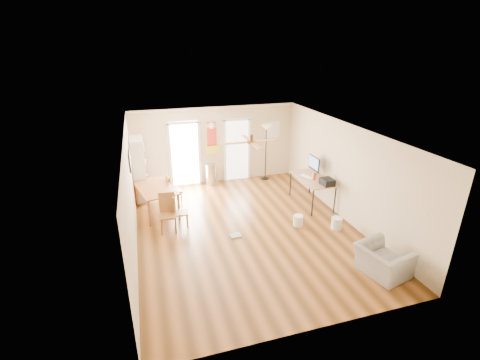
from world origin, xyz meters
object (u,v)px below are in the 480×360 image
object	(u,v)px
dining_chair_right_b	(181,211)
dining_chair_right_a	(174,189)
bookshelf	(139,169)
dining_chair_near	(168,213)
computer_desk	(311,191)
printer	(327,182)
armchair	(383,261)
dining_table	(157,200)
torchiere_lamp	(266,152)
wastebasket_b	(337,223)
wastebasket_a	(298,221)
trash_can	(211,174)

from	to	relation	value
dining_chair_right_b	dining_chair_right_a	bearing A→B (deg)	3.23
bookshelf	dining_chair_near	bearing A→B (deg)	-77.84
dining_chair_right_b	computer_desk	xyz separation A→B (m)	(3.91, 0.26, -0.04)
dining_chair_right_a	dining_chair_near	size ratio (longest dim) A/B	0.91
printer	armchair	xyz separation A→B (m)	(-0.30, -2.87, -0.61)
dining_table	torchiere_lamp	size ratio (longest dim) A/B	0.79
dining_table	dining_chair_right_b	xyz separation A→B (m)	(0.55, -1.03, 0.06)
dining_table	armchair	bearing A→B (deg)	-44.49
torchiere_lamp	armchair	bearing A→B (deg)	-85.65
torchiere_lamp	wastebasket_b	size ratio (longest dim) A/B	6.20
bookshelf	dining_table	distance (m)	1.30
dining_chair_right_b	wastebasket_a	distance (m)	3.10
trash_can	printer	world-z (taller)	printer
computer_desk	wastebasket_b	world-z (taller)	computer_desk
dining_table	armchair	distance (m)	6.03
dining_chair_right_a	torchiere_lamp	size ratio (longest dim) A/B	0.46
dining_chair_near	wastebasket_a	xyz separation A→B (m)	(3.30, -0.71, -0.35)
dining_chair_right_a	dining_chair_near	distance (m)	1.62
dining_chair_right_a	dining_chair_right_b	bearing A→B (deg)	170.74
wastebasket_a	trash_can	bearing A→B (deg)	115.19
computer_desk	wastebasket_a	distance (m)	1.48
trash_can	wastebasket_b	xyz separation A→B (m)	(2.50, -3.86, -0.21)
trash_can	torchiere_lamp	xyz separation A→B (m)	(1.96, -0.02, 0.61)
torchiere_lamp	wastebasket_b	distance (m)	3.96
trash_can	computer_desk	world-z (taller)	computer_desk
dining_chair_near	dining_chair_right_b	bearing A→B (deg)	28.24
wastebasket_a	bookshelf	bearing A→B (deg)	142.68
dining_chair_near	dining_table	bearing A→B (deg)	105.30
dining_table	printer	xyz separation A→B (m)	(4.60, -1.36, 0.54)
dining_chair_right_b	dining_chair_near	bearing A→B (deg)	116.40
dining_chair_right_b	printer	world-z (taller)	printer
bookshelf	dining_table	world-z (taller)	bookshelf
dining_table	wastebasket_b	distance (m)	4.98
torchiere_lamp	wastebasket_a	xyz separation A→B (m)	(-0.35, -3.40, -0.83)
wastebasket_a	dining_chair_near	bearing A→B (deg)	167.94
computer_desk	armchair	distance (m)	3.46
dining_chair_near	printer	world-z (taller)	printer
bookshelf	trash_can	xyz separation A→B (m)	(2.29, 0.45, -0.60)
dining_chair_near	printer	xyz separation A→B (m)	(4.39, -0.18, 0.42)
dining_chair_right_b	armchair	size ratio (longest dim) A/B	0.93
computer_desk	armchair	bearing A→B (deg)	-92.73
trash_can	armchair	size ratio (longest dim) A/B	0.76
dining_chair_near	torchiere_lamp	distance (m)	4.56
printer	wastebasket_a	bearing A→B (deg)	-156.73
printer	bookshelf	bearing A→B (deg)	151.36
dining_chair_right_b	printer	xyz separation A→B (m)	(4.05, -0.33, 0.47)
bookshelf	armchair	size ratio (longest dim) A/B	2.00
torchiere_lamp	wastebasket_a	bearing A→B (deg)	-95.83
dining_chair_right_a	computer_desk	bearing A→B (deg)	-116.11
dining_chair_right_a	bookshelf	bearing A→B (deg)	44.73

